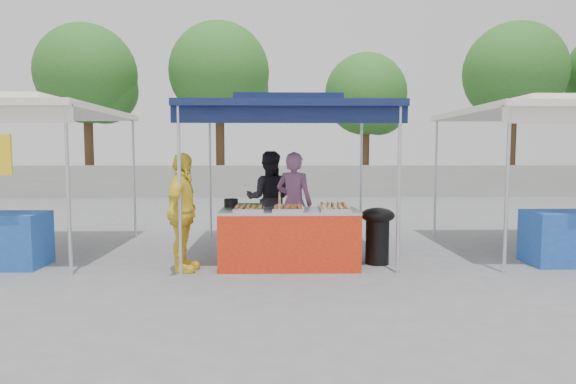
{
  "coord_description": "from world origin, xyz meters",
  "views": [
    {
      "loc": [
        -0.17,
        -7.04,
        1.68
      ],
      "look_at": [
        0.0,
        0.6,
        1.05
      ],
      "focal_mm": 30.0,
      "sensor_mm": 36.0,
      "label": 1
    }
  ],
  "objects_px": {
    "cooking_pot": "(231,203)",
    "helper_man": "(269,199)",
    "vendor_table": "(289,238)",
    "vendor_woman": "(294,203)",
    "wok_burner": "(377,230)",
    "customer_person": "(182,212)"
  },
  "relations": [
    {
      "from": "vendor_table",
      "to": "cooking_pot",
      "type": "xyz_separation_m",
      "value": [
        -0.88,
        0.36,
        0.49
      ]
    },
    {
      "from": "vendor_woman",
      "to": "vendor_table",
      "type": "bearing_deg",
      "value": 106.74
    },
    {
      "from": "wok_burner",
      "to": "helper_man",
      "type": "bearing_deg",
      "value": 139.74
    },
    {
      "from": "cooking_pot",
      "to": "wok_burner",
      "type": "distance_m",
      "value": 2.26
    },
    {
      "from": "cooking_pot",
      "to": "vendor_woman",
      "type": "distance_m",
      "value": 1.14
    },
    {
      "from": "helper_man",
      "to": "customer_person",
      "type": "bearing_deg",
      "value": 60.37
    },
    {
      "from": "wok_burner",
      "to": "vendor_woman",
      "type": "bearing_deg",
      "value": 149.3
    },
    {
      "from": "wok_burner",
      "to": "vendor_woman",
      "type": "height_order",
      "value": "vendor_woman"
    },
    {
      "from": "helper_man",
      "to": "vendor_woman",
      "type": "bearing_deg",
      "value": 125.17
    },
    {
      "from": "vendor_table",
      "to": "customer_person",
      "type": "height_order",
      "value": "customer_person"
    },
    {
      "from": "helper_man",
      "to": "customer_person",
      "type": "height_order",
      "value": "helper_man"
    },
    {
      "from": "vendor_table",
      "to": "vendor_woman",
      "type": "xyz_separation_m",
      "value": [
        0.11,
        0.94,
        0.42
      ]
    },
    {
      "from": "cooking_pot",
      "to": "wok_burner",
      "type": "relative_size",
      "value": 0.25
    },
    {
      "from": "cooking_pot",
      "to": "helper_man",
      "type": "xyz_separation_m",
      "value": [
        0.55,
        1.27,
        -0.06
      ]
    },
    {
      "from": "vendor_woman",
      "to": "helper_man",
      "type": "distance_m",
      "value": 0.81
    },
    {
      "from": "helper_man",
      "to": "customer_person",
      "type": "distance_m",
      "value": 2.18
    },
    {
      "from": "wok_burner",
      "to": "vendor_woman",
      "type": "distance_m",
      "value": 1.48
    },
    {
      "from": "cooking_pot",
      "to": "helper_man",
      "type": "distance_m",
      "value": 1.38
    },
    {
      "from": "vendor_table",
      "to": "vendor_woman",
      "type": "bearing_deg",
      "value": 83.6
    },
    {
      "from": "vendor_table",
      "to": "cooking_pot",
      "type": "bearing_deg",
      "value": 157.49
    },
    {
      "from": "vendor_table",
      "to": "cooking_pot",
      "type": "distance_m",
      "value": 1.07
    },
    {
      "from": "cooking_pot",
      "to": "customer_person",
      "type": "bearing_deg",
      "value": -138.25
    }
  ]
}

